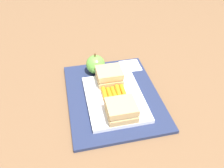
% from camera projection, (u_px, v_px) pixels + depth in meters
% --- Properties ---
extents(ground_plane, '(2.40, 2.40, 0.00)m').
position_uv_depth(ground_plane, '(113.00, 97.00, 0.74)').
color(ground_plane, brown).
extents(lunchbag_mat, '(0.36, 0.28, 0.01)m').
position_uv_depth(lunchbag_mat, '(113.00, 96.00, 0.74)').
color(lunchbag_mat, navy).
rests_on(lunchbag_mat, ground_plane).
extents(food_tray, '(0.23, 0.17, 0.01)m').
position_uv_depth(food_tray, '(115.00, 98.00, 0.71)').
color(food_tray, white).
rests_on(food_tray, lunchbag_mat).
extents(sandwich_half_left, '(0.07, 0.08, 0.04)m').
position_uv_depth(sandwich_half_left, '(121.00, 110.00, 0.64)').
color(sandwich_half_left, tan).
rests_on(sandwich_half_left, food_tray).
extents(sandwich_half_right, '(0.07, 0.08, 0.04)m').
position_uv_depth(sandwich_half_right, '(109.00, 76.00, 0.75)').
color(sandwich_half_right, tan).
rests_on(sandwich_half_right, food_tray).
extents(carrot_sticks_bundle, '(0.08, 0.07, 0.02)m').
position_uv_depth(carrot_sticks_bundle, '(115.00, 95.00, 0.70)').
color(carrot_sticks_bundle, orange).
rests_on(carrot_sticks_bundle, food_tray).
extents(apple, '(0.07, 0.07, 0.08)m').
position_uv_depth(apple, '(96.00, 65.00, 0.80)').
color(apple, '#66B742').
rests_on(apple, lunchbag_mat).
extents(paper_napkin, '(0.07, 0.07, 0.00)m').
position_uv_depth(paper_napkin, '(130.00, 66.00, 0.85)').
color(paper_napkin, white).
rests_on(paper_napkin, lunchbag_mat).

